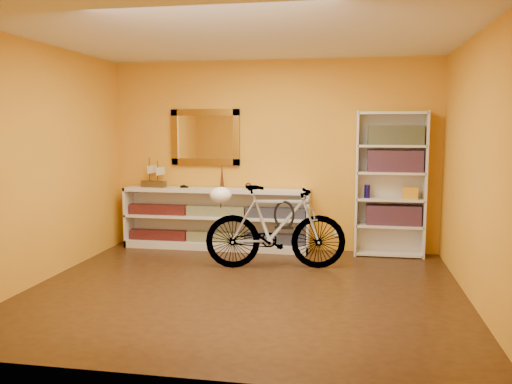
% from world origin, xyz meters
% --- Properties ---
extents(floor, '(4.50, 4.00, 0.01)m').
position_xyz_m(floor, '(0.00, 0.00, -0.01)').
color(floor, black).
rests_on(floor, ground).
extents(ceiling, '(4.50, 4.00, 0.01)m').
position_xyz_m(ceiling, '(0.00, 0.00, 2.60)').
color(ceiling, silver).
rests_on(ceiling, ground).
extents(back_wall, '(4.50, 0.01, 2.60)m').
position_xyz_m(back_wall, '(0.00, 2.00, 1.30)').
color(back_wall, orange).
rests_on(back_wall, ground).
extents(left_wall, '(0.01, 4.00, 2.60)m').
position_xyz_m(left_wall, '(-2.25, 0.00, 1.30)').
color(left_wall, orange).
rests_on(left_wall, ground).
extents(right_wall, '(0.01, 4.00, 2.60)m').
position_xyz_m(right_wall, '(2.25, 0.00, 1.30)').
color(right_wall, orange).
rests_on(right_wall, ground).
extents(gilt_mirror, '(0.98, 0.06, 0.78)m').
position_xyz_m(gilt_mirror, '(-0.95, 1.97, 1.55)').
color(gilt_mirror, brown).
rests_on(gilt_mirror, back_wall).
extents(wall_socket, '(0.09, 0.02, 0.09)m').
position_xyz_m(wall_socket, '(0.90, 1.99, 0.25)').
color(wall_socket, silver).
rests_on(wall_socket, back_wall).
extents(console_unit, '(2.60, 0.35, 0.85)m').
position_xyz_m(console_unit, '(-0.77, 1.81, 0.42)').
color(console_unit, silver).
rests_on(console_unit, floor).
extents(cd_row_lower, '(2.50, 0.13, 0.14)m').
position_xyz_m(cd_row_lower, '(-0.77, 1.79, 0.17)').
color(cd_row_lower, black).
rests_on(cd_row_lower, console_unit).
extents(cd_row_upper, '(2.50, 0.13, 0.14)m').
position_xyz_m(cd_row_upper, '(-0.77, 1.79, 0.54)').
color(cd_row_upper, '#1B517C').
rests_on(cd_row_upper, console_unit).
extents(model_ship, '(0.37, 0.19, 0.42)m').
position_xyz_m(model_ship, '(-1.67, 1.81, 1.06)').
color(model_ship, '#402C12').
rests_on(model_ship, console_unit).
extents(toy_car, '(0.00, 0.00, 0.00)m').
position_xyz_m(toy_car, '(-1.22, 1.81, 0.85)').
color(toy_car, black).
rests_on(toy_car, console_unit).
extents(bronze_ornament, '(0.06, 0.06, 0.35)m').
position_xyz_m(bronze_ornament, '(-0.68, 1.81, 1.02)').
color(bronze_ornament, '#552C1D').
rests_on(bronze_ornament, console_unit).
extents(decorative_orb, '(0.09, 0.09, 0.09)m').
position_xyz_m(decorative_orb, '(-0.31, 1.81, 0.89)').
color(decorative_orb, '#552C1D').
rests_on(decorative_orb, console_unit).
extents(bookcase, '(0.90, 0.30, 1.90)m').
position_xyz_m(bookcase, '(1.58, 1.84, 0.95)').
color(bookcase, silver).
rests_on(bookcase, floor).
extents(book_row_a, '(0.70, 0.22, 0.26)m').
position_xyz_m(book_row_a, '(1.63, 1.84, 0.55)').
color(book_row_a, maroon).
rests_on(book_row_a, bookcase).
extents(book_row_b, '(0.70, 0.22, 0.28)m').
position_xyz_m(book_row_b, '(1.63, 1.84, 1.25)').
color(book_row_b, maroon).
rests_on(book_row_b, bookcase).
extents(book_row_c, '(0.70, 0.22, 0.25)m').
position_xyz_m(book_row_c, '(1.63, 1.84, 1.59)').
color(book_row_c, '#174950').
rests_on(book_row_c, bookcase).
extents(travel_mug, '(0.08, 0.08, 0.17)m').
position_xyz_m(travel_mug, '(1.29, 1.82, 0.85)').
color(travel_mug, '#181590').
rests_on(travel_mug, bookcase).
extents(red_tin, '(0.18, 0.18, 0.18)m').
position_xyz_m(red_tin, '(1.38, 1.87, 1.55)').
color(red_tin, '#9C2A16').
rests_on(red_tin, bookcase).
extents(yellow_bag, '(0.21, 0.15, 0.16)m').
position_xyz_m(yellow_bag, '(1.83, 1.80, 0.84)').
color(yellow_bag, gold).
rests_on(yellow_bag, bookcase).
extents(bicycle, '(0.71, 1.76, 1.01)m').
position_xyz_m(bicycle, '(0.20, 0.93, 0.50)').
color(bicycle, silver).
rests_on(bicycle, floor).
extents(helmet, '(0.26, 0.25, 0.20)m').
position_xyz_m(helmet, '(-0.45, 0.82, 0.89)').
color(helmet, white).
rests_on(helmet, bicycle).
extents(u_lock, '(0.25, 0.03, 0.25)m').
position_xyz_m(u_lock, '(0.30, 0.94, 0.66)').
color(u_lock, black).
rests_on(u_lock, bicycle).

